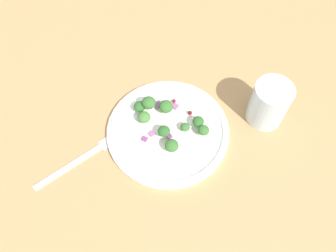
% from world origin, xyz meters
% --- Properties ---
extents(ground_plane, '(1.80, 1.80, 0.02)m').
position_xyz_m(ground_plane, '(0.00, 0.00, -0.01)').
color(ground_plane, tan).
extents(plate, '(0.25, 0.25, 0.02)m').
position_xyz_m(plate, '(0.01, -0.02, 0.01)').
color(plate, white).
rests_on(plate, ground_plane).
extents(dressing_pool, '(0.15, 0.15, 0.00)m').
position_xyz_m(dressing_pool, '(0.01, -0.02, 0.01)').
color(dressing_pool, white).
rests_on(dressing_pool, plate).
extents(broccoli_floret_0, '(0.03, 0.03, 0.03)m').
position_xyz_m(broccoli_floret_0, '(0.01, -0.04, 0.03)').
color(broccoli_floret_0, '#ADD18E').
rests_on(broccoli_floret_0, plate).
extents(broccoli_floret_1, '(0.02, 0.02, 0.02)m').
position_xyz_m(broccoli_floret_1, '(0.04, -0.00, 0.03)').
color(broccoli_floret_1, '#ADD18E').
rests_on(broccoli_floret_1, plate).
extents(broccoli_floret_2, '(0.03, 0.03, 0.03)m').
position_xyz_m(broccoli_floret_2, '(-0.02, 0.02, 0.03)').
color(broccoli_floret_2, '#9EC684').
rests_on(broccoli_floret_2, plate).
extents(broccoli_floret_3, '(0.03, 0.03, 0.03)m').
position_xyz_m(broccoli_floret_3, '(0.04, -0.05, 0.03)').
color(broccoli_floret_3, '#ADD18E').
rests_on(broccoli_floret_3, plate).
extents(broccoli_floret_4, '(0.03, 0.03, 0.03)m').
position_xyz_m(broccoli_floret_4, '(-0.07, -0.01, 0.03)').
color(broccoli_floret_4, '#ADD18E').
rests_on(broccoli_floret_4, plate).
extents(broccoli_floret_5, '(0.02, 0.02, 0.02)m').
position_xyz_m(broccoli_floret_5, '(0.08, 0.01, 0.03)').
color(broccoli_floret_5, '#8EB77A').
rests_on(broccoli_floret_5, plate).
extents(broccoli_floret_6, '(0.02, 0.02, 0.02)m').
position_xyz_m(broccoli_floret_6, '(0.06, 0.02, 0.03)').
color(broccoli_floret_6, '#ADD18E').
rests_on(broccoli_floret_6, plate).
extents(broccoli_floret_7, '(0.03, 0.03, 0.03)m').
position_xyz_m(broccoli_floret_7, '(-0.05, 0.00, 0.04)').
color(broccoli_floret_7, '#8EB77A').
rests_on(broccoli_floret_7, plate).
extents(broccoli_floret_8, '(0.03, 0.03, 0.03)m').
position_xyz_m(broccoli_floret_8, '(-0.04, -0.03, 0.03)').
color(broccoli_floret_8, '#ADD18E').
rests_on(broccoli_floret_8, plate).
extents(cranberry_0, '(0.01, 0.01, 0.01)m').
position_xyz_m(cranberry_0, '(0.04, -0.06, 0.02)').
color(cranberry_0, '#4C0A14').
rests_on(cranberry_0, plate).
extents(cranberry_1, '(0.01, 0.01, 0.01)m').
position_xyz_m(cranberry_1, '(-0.02, 0.04, 0.02)').
color(cranberry_1, maroon).
rests_on(cranberry_1, plate).
extents(cranberry_2, '(0.01, 0.01, 0.01)m').
position_xyz_m(cranberry_2, '(0.03, 0.04, 0.02)').
color(cranberry_2, maroon).
rests_on(cranberry_2, plate).
extents(onion_bit_0, '(0.02, 0.02, 0.00)m').
position_xyz_m(onion_bit_0, '(-0.05, -0.03, 0.02)').
color(onion_bit_0, '#843D75').
rests_on(onion_bit_0, plate).
extents(onion_bit_1, '(0.02, 0.02, 0.00)m').
position_xyz_m(onion_bit_1, '(-0.04, 0.02, 0.02)').
color(onion_bit_1, '#A35B93').
rests_on(onion_bit_1, plate).
extents(onion_bit_2, '(0.01, 0.01, 0.01)m').
position_xyz_m(onion_bit_2, '(0.02, -0.03, 0.02)').
color(onion_bit_2, '#843D75').
rests_on(onion_bit_2, plate).
extents(onion_bit_3, '(0.01, 0.01, 0.01)m').
position_xyz_m(onion_bit_3, '(-0.01, 0.04, 0.02)').
color(onion_bit_3, '#A35B93').
rests_on(onion_bit_3, plate).
extents(onion_bit_4, '(0.01, 0.01, 0.01)m').
position_xyz_m(onion_bit_4, '(-0.02, -0.07, 0.02)').
color(onion_bit_4, '#843D75').
rests_on(onion_bit_4, plate).
extents(onion_bit_5, '(0.01, 0.01, 0.00)m').
position_xyz_m(onion_bit_5, '(-0.01, -0.05, 0.02)').
color(onion_bit_5, '#A35B93').
rests_on(onion_bit_5, plate).
extents(fork, '(0.08, 0.18, 0.01)m').
position_xyz_m(fork, '(-0.10, -0.17, 0.00)').
color(fork, silver).
rests_on(fork, ground_plane).
extents(water_glass, '(0.08, 0.08, 0.10)m').
position_xyz_m(water_glass, '(0.16, 0.13, 0.05)').
color(water_glass, silver).
rests_on(water_glass, ground_plane).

